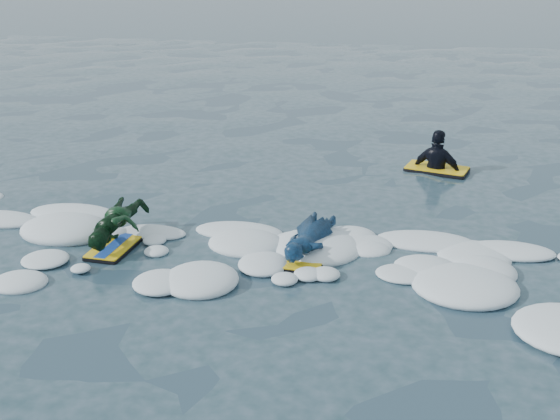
# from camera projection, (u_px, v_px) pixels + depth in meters

# --- Properties ---
(ground) EXTENTS (120.00, 120.00, 0.00)m
(ground) POSITION_uv_depth(u_px,v_px,m) (207.00, 284.00, 8.25)
(ground) COLOR #1A2F40
(ground) RESTS_ON ground
(foam_band) EXTENTS (12.00, 3.10, 0.30)m
(foam_band) POSITION_uv_depth(u_px,v_px,m) (229.00, 249.00, 9.20)
(foam_band) COLOR white
(foam_band) RESTS_ON ground
(prone_woman_unit) EXTENTS (0.73, 1.48, 0.36)m
(prone_woman_unit) POSITION_uv_depth(u_px,v_px,m) (309.00, 239.00, 9.02)
(prone_woman_unit) COLOR black
(prone_woman_unit) RESTS_ON ground
(prone_child_unit) EXTENTS (0.65, 1.30, 0.51)m
(prone_child_unit) POSITION_uv_depth(u_px,v_px,m) (118.00, 227.00, 9.23)
(prone_child_unit) COLOR black
(prone_child_unit) RESTS_ON ground
(waiting_rider_unit) EXTENTS (1.18, 0.84, 1.59)m
(waiting_rider_unit) POSITION_uv_depth(u_px,v_px,m) (436.00, 174.00, 12.31)
(waiting_rider_unit) COLOR black
(waiting_rider_unit) RESTS_ON ground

